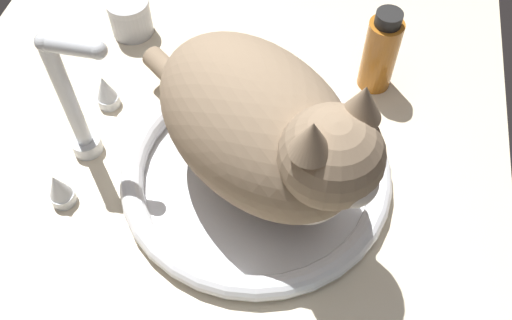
# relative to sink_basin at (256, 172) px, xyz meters

# --- Properties ---
(countertop) EXTENTS (1.23, 0.80, 0.03)m
(countertop) POSITION_rel_sink_basin_xyz_m (0.03, 0.07, -0.03)
(countertop) COLOR beige
(countertop) RESTS_ON ground
(sink_basin) EXTENTS (0.35, 0.35, 0.03)m
(sink_basin) POSITION_rel_sink_basin_xyz_m (0.00, 0.00, 0.00)
(sink_basin) COLOR white
(sink_basin) RESTS_ON countertop
(faucet) EXTENTS (0.20, 0.09, 0.21)m
(faucet) POSITION_rel_sink_basin_xyz_m (-0.00, 0.23, 0.06)
(faucet) COLOR silver
(faucet) RESTS_ON countertop
(cat) EXTENTS (0.32, 0.36, 0.22)m
(cat) POSITION_rel_sink_basin_xyz_m (-0.01, -0.02, 0.11)
(cat) COLOR #8C755B
(cat) RESTS_ON sink_basin
(metal_jar) EXTENTS (0.07, 0.07, 0.06)m
(metal_jar) POSITION_rel_sink_basin_xyz_m (0.24, 0.25, 0.02)
(metal_jar) COLOR #B2B5BA
(metal_jar) RESTS_ON countertop
(amber_bottle) EXTENTS (0.05, 0.05, 0.13)m
(amber_bottle) POSITION_rel_sink_basin_xyz_m (0.20, -0.14, 0.05)
(amber_bottle) COLOR #B2661E
(amber_bottle) RESTS_ON countertop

